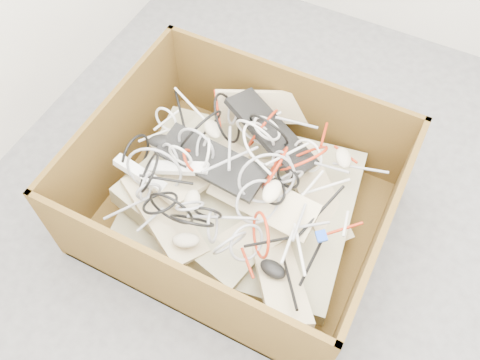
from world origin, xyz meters
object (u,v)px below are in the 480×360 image
at_px(power_strip_left, 179,168).
at_px(power_strip_right, 140,174).
at_px(cardboard_box, 234,202).
at_px(vga_plug, 321,236).

bearing_deg(power_strip_left, power_strip_right, -165.94).
bearing_deg(cardboard_box, vga_plug, -13.50).
bearing_deg(cardboard_box, power_strip_right, -155.25).
relative_size(power_strip_left, power_strip_right, 1.07).
xyz_separation_m(cardboard_box, power_strip_left, (-0.21, -0.09, 0.25)).
height_order(power_strip_left, power_strip_right, power_strip_left).
height_order(power_strip_right, vga_plug, power_strip_right).
xyz_separation_m(power_strip_left, vga_plug, (0.65, -0.02, -0.02)).
height_order(cardboard_box, power_strip_left, cardboard_box).
bearing_deg(vga_plug, cardboard_box, -143.20).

